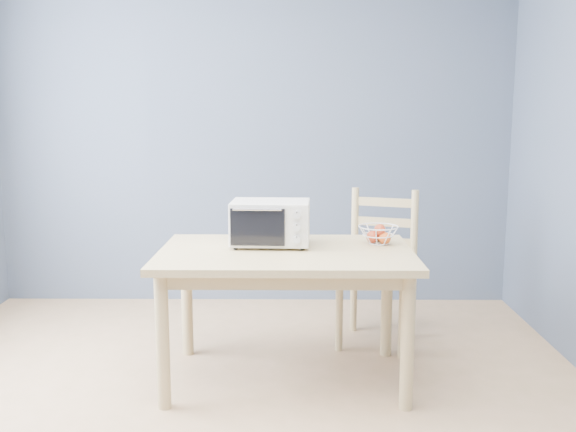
{
  "coord_description": "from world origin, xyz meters",
  "views": [
    {
      "loc": [
        0.32,
        -2.76,
        1.51
      ],
      "look_at": [
        0.29,
        0.77,
        0.93
      ],
      "focal_mm": 40.0,
      "sensor_mm": 36.0,
      "label": 1
    }
  ],
  "objects_px": {
    "fruit_basket": "(378,234)",
    "dining_table": "(286,268)",
    "toaster_oven": "(267,222)",
    "dining_chair": "(379,269)"
  },
  "relations": [
    {
      "from": "dining_table",
      "to": "dining_chair",
      "type": "height_order",
      "value": "dining_chair"
    },
    {
      "from": "fruit_basket",
      "to": "dining_table",
      "type": "bearing_deg",
      "value": -162.27
    },
    {
      "from": "toaster_oven",
      "to": "dining_chair",
      "type": "height_order",
      "value": "toaster_oven"
    },
    {
      "from": "fruit_basket",
      "to": "toaster_oven",
      "type": "bearing_deg",
      "value": -175.39
    },
    {
      "from": "dining_table",
      "to": "toaster_oven",
      "type": "height_order",
      "value": "toaster_oven"
    },
    {
      "from": "toaster_oven",
      "to": "dining_chair",
      "type": "xyz_separation_m",
      "value": [
        0.71,
        0.49,
        -0.39
      ]
    },
    {
      "from": "dining_table",
      "to": "dining_chair",
      "type": "bearing_deg",
      "value": 45.64
    },
    {
      "from": "fruit_basket",
      "to": "dining_chair",
      "type": "bearing_deg",
      "value": 81.36
    },
    {
      "from": "dining_table",
      "to": "toaster_oven",
      "type": "xyz_separation_m",
      "value": [
        -0.11,
        0.12,
        0.24
      ]
    },
    {
      "from": "toaster_oven",
      "to": "fruit_basket",
      "type": "xyz_separation_m",
      "value": [
        0.64,
        0.05,
        -0.08
      ]
    }
  ]
}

